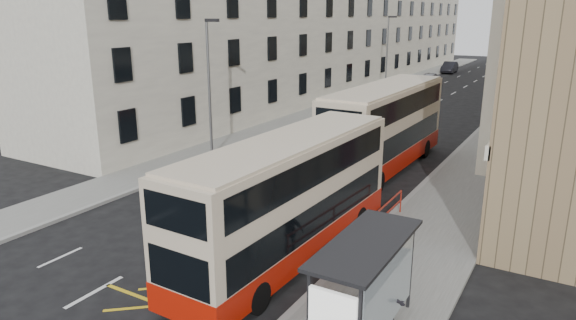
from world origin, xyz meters
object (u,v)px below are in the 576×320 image
Objects in this scene: double_decker_rear at (385,128)px; white_van at (401,85)px; street_lamp_near at (210,82)px; pedestrian_mid at (390,306)px; bus_shelter at (365,275)px; car_silver at (429,79)px; double_decker_front at (289,199)px; car_red at (502,72)px; street_lamp_far at (388,50)px; car_dark at (450,67)px; pedestrian_far at (355,248)px.

white_van is (-8.29, 28.17, -1.56)m from double_decker_rear.
street_lamp_near is 5.06× the size of pedestrian_mid.
bus_shelter reaches higher than white_van.
double_decker_rear reaches higher than white_van.
bus_shelter reaches higher than car_silver.
double_decker_front is at bearing -82.10° from car_silver.
pedestrian_mid is at bearing -77.52° from car_silver.
double_decker_rear is 49.59m from car_red.
double_decker_rear is 1.98× the size of white_van.
car_red is at bearing 95.45° from bus_shelter.
street_lamp_near is at bearing 141.49° from double_decker_front.
white_van is at bearing 44.60° from street_lamp_far.
double_decker_front is at bearing 75.86° from car_red.
double_decker_front is at bearing 140.27° from bus_shelter.
car_silver is 14.73m from car_dark.
street_lamp_far is 4.81× the size of pedestrian_far.
bus_shelter is 16.32m from double_decker_rear.
bus_shelter is 0.90× the size of car_red.
street_lamp_far is at bearing 53.51° from car_red.
bus_shelter is 0.95× the size of car_silver.
car_dark is at bearing 92.28° from car_silver.
street_lamp_near reaches higher than pedestrian_mid.
street_lamp_near is 53.48m from car_red.
double_decker_rear is (-5.11, 15.50, 0.26)m from bus_shelter.
car_silver is (-12.93, 50.66, -0.18)m from pedestrian_mid.
white_van is 22.55m from car_red.
pedestrian_mid is (5.55, -14.67, -1.45)m from double_decker_rear.
street_lamp_far is 1.34× the size of white_van.
street_lamp_far is 0.68× the size of double_decker_rear.
pedestrian_far is (3.37, -11.97, -1.41)m from double_decker_rear.
car_red is (-4.46, 61.51, -0.30)m from pedestrian_far.
double_decker_front is 6.65× the size of pedestrian_far.
double_decker_front reaches higher than pedestrian_far.
bus_shelter is at bearing -37.93° from double_decker_front.
street_lamp_far is 28.64m from double_decker_rear.
street_lamp_far is 1.70× the size of car_red.
car_red is at bearing -50.45° from pedestrian_far.
pedestrian_mid is 0.95× the size of pedestrian_far.
pedestrian_mid is 0.35× the size of car_silver.
pedestrian_mid is at bearing 164.31° from pedestrian_far.
street_lamp_near is at bearing -93.88° from car_dark.
car_dark is (1.15, 53.78, -3.83)m from street_lamp_near.
double_decker_front is 11.98m from double_decker_rear.
bus_shelter is 5.55m from double_decker_front.
street_lamp_far reaches higher than car_dark.
double_decker_rear is 36.77m from car_silver.
bus_shelter is 0.38× the size of double_decker_front.
street_lamp_near is 19.40m from pedestrian_mid.
double_decker_front is at bearing -84.63° from double_decker_rear.
pedestrian_far is 41.80m from white_van.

